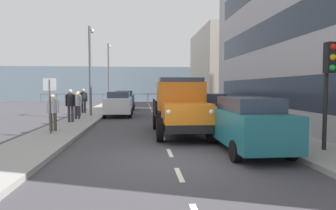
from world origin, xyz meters
name	(u,v)px	position (x,y,z in m)	size (l,w,h in m)	color
ground_plane	(154,117)	(0.00, -11.67, 0.00)	(80.00, 80.00, 0.00)	#423F44
sidewalk_left	(218,115)	(-4.46, -11.67, 0.07)	(2.12, 40.49, 0.15)	#9E9993
sidewalk_right	(88,117)	(4.46, -11.67, 0.07)	(2.12, 40.49, 0.15)	#9E9993
road_centreline_markings	(155,118)	(0.00, -11.05, 0.00)	(0.12, 36.21, 0.01)	silver
building_far_block	(237,68)	(-10.01, -24.24, 4.16)	(8.98, 10.87, 8.32)	beige
sea_horizon	(147,84)	(0.00, -34.92, 2.50)	(80.00, 0.80, 5.00)	gray
seawall_railing	(148,95)	(0.00, -31.32, 0.92)	(28.08, 0.08, 1.20)	#4C5156
truck_vintage_orange	(181,108)	(-0.77, -4.10, 1.18)	(2.17, 5.64, 2.43)	black
car_teal_kerbside_near	(246,123)	(-2.45, -0.94, 0.89)	(1.75, 4.26, 1.72)	#1E6670
car_maroon_kerbside_1	(206,109)	(-2.45, -6.73, 0.90)	(1.83, 4.25, 1.72)	maroon
car_black_kerbside_2	(188,103)	(-2.45, -12.63, 0.90)	(1.85, 4.22, 1.72)	black
car_grey_kerbside_3	(178,100)	(-2.45, -18.13, 0.90)	(1.93, 4.16, 1.72)	slate
car_white_oppositeside_0	(119,103)	(2.45, -12.64, 0.90)	(1.86, 4.15, 1.72)	white
car_navy_oppositeside_1	(124,100)	(2.45, -19.15, 0.90)	(1.85, 4.51, 1.72)	navy
pedestrian_near_railing	(53,109)	(4.70, -4.96, 1.07)	(0.53, 0.34, 1.58)	#4C473D
pedestrian_with_bag	(70,103)	(4.71, -8.12, 1.20)	(0.53, 0.34, 1.77)	#383342
pedestrian_in_dark_coat	(77,103)	(4.70, -9.68, 1.08)	(0.53, 0.34, 1.59)	#383342
pedestrian_couple_b	(78,101)	(5.04, -11.62, 1.10)	(0.53, 0.34, 1.63)	#4C473D
pedestrian_strolling	(84,99)	(5.11, -13.74, 1.20)	(0.53, 0.34, 1.77)	black
traffic_light_near	(329,72)	(-4.63, -0.16, 2.47)	(0.28, 0.41, 3.20)	black
lamp_post_promenade	(90,62)	(4.26, -11.93, 3.71)	(0.32, 1.14, 5.92)	#59595B
lamp_post_far	(109,69)	(4.36, -23.73, 4.03)	(0.32, 1.14, 6.53)	#59595B
street_sign	(50,96)	(4.57, -4.19, 1.68)	(0.50, 0.07, 2.25)	#4C4C4C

